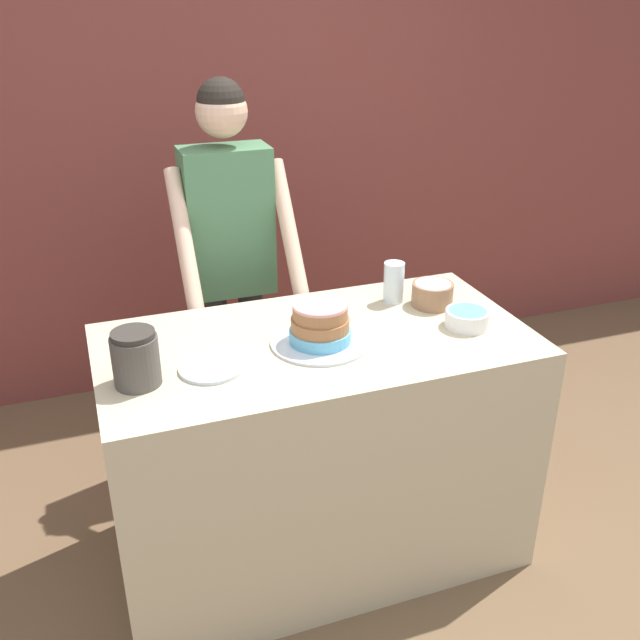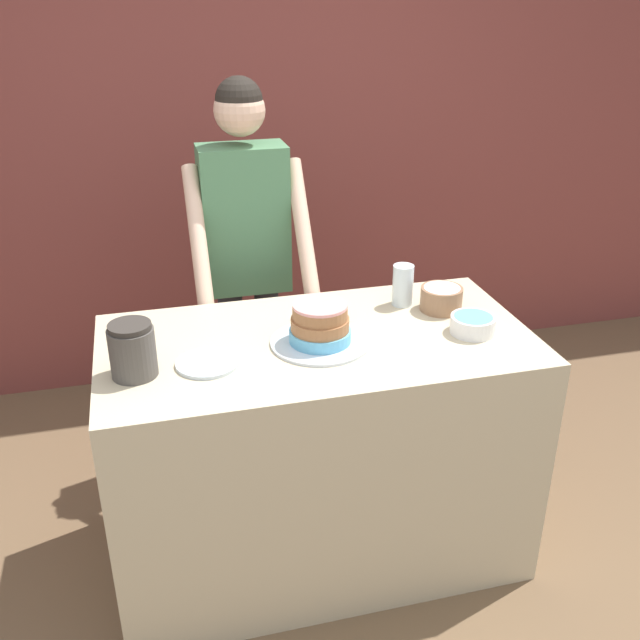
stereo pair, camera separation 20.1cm
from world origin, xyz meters
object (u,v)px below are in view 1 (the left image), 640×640
at_px(person_baker, 229,240).
at_px(stoneware_jar, 136,358).
at_px(frosting_bowl_blue, 467,318).
at_px(frosting_bowl_white, 432,293).
at_px(ceramic_plate, 211,368).
at_px(cake, 320,327).
at_px(drinking_glass, 394,282).

height_order(person_baker, stoneware_jar, person_baker).
bearing_deg(person_baker, frosting_bowl_blue, -51.47).
relative_size(person_baker, frosting_bowl_white, 10.93).
xyz_separation_m(frosting_bowl_white, stoneware_jar, (-1.12, -0.22, 0.04)).
bearing_deg(ceramic_plate, cake, 7.87).
xyz_separation_m(person_baker, cake, (0.12, -0.78, -0.07)).
distance_m(person_baker, stoneware_jar, 0.98).
bearing_deg(drinking_glass, ceramic_plate, -159.39).
relative_size(frosting_bowl_white, frosting_bowl_blue, 1.00).
relative_size(frosting_bowl_blue, ceramic_plate, 0.77).
bearing_deg(drinking_glass, stoneware_jar, -163.32).
bearing_deg(cake, person_baker, 99.05).
distance_m(cake, frosting_bowl_white, 0.53).
distance_m(frosting_bowl_white, drinking_glass, 0.15).
bearing_deg(frosting_bowl_blue, person_baker, 128.53).
xyz_separation_m(person_baker, stoneware_jar, (-0.49, -0.84, -0.04)).
bearing_deg(drinking_glass, person_baker, 133.23).
height_order(frosting_bowl_blue, stoneware_jar, stoneware_jar).
bearing_deg(stoneware_jar, ceramic_plate, 2.18).
distance_m(cake, stoneware_jar, 0.62).
distance_m(person_baker, frosting_bowl_white, 0.89).
distance_m(drinking_glass, stoneware_jar, 1.04).
bearing_deg(drinking_glass, frosting_bowl_white, -34.07).
bearing_deg(frosting_bowl_white, drinking_glass, 145.93).
height_order(cake, drinking_glass, drinking_glass).
height_order(person_baker, cake, person_baker).
bearing_deg(frosting_bowl_blue, stoneware_jar, -179.56).
relative_size(cake, drinking_glass, 2.16).
distance_m(person_baker, frosting_bowl_blue, 1.07).
height_order(frosting_bowl_blue, drinking_glass, drinking_glass).
relative_size(person_baker, ceramic_plate, 8.37).
distance_m(ceramic_plate, stoneware_jar, 0.24).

